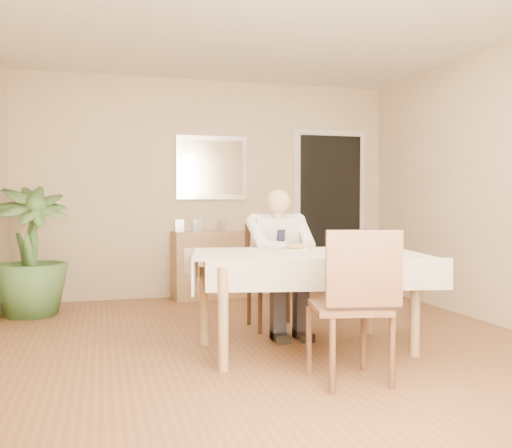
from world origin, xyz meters
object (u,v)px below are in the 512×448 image
object	(u,v)px
coffee_mug	(383,247)
potted_palm	(30,251)
chair_far	(272,268)
dining_table	(306,263)
sideboard	(215,265)
chair_near	(355,297)
seated_man	(282,254)

from	to	relation	value
coffee_mug	potted_palm	bearing A→B (deg)	141.79
chair_far	potted_palm	xyz separation A→B (m)	(-2.19, 1.09, 0.12)
coffee_mug	dining_table	bearing A→B (deg)	161.43
chair_far	potted_palm	world-z (taller)	potted_palm
coffee_mug	sideboard	world-z (taller)	coffee_mug
dining_table	chair_near	world-z (taller)	chair_near
seated_man	potted_palm	world-z (taller)	potted_palm
dining_table	chair_far	bearing A→B (deg)	100.90
dining_table	sideboard	bearing A→B (deg)	105.62
sideboard	potted_palm	bearing A→B (deg)	-169.52
seated_man	sideboard	distance (m)	1.97
sideboard	chair_far	bearing A→B (deg)	-88.04
chair_near	coffee_mug	xyz separation A→B (m)	(0.55, 0.69, 0.25)
seated_man	potted_palm	distance (m)	2.59
seated_man	potted_palm	bearing A→B (deg)	147.76
chair_far	coffee_mug	bearing A→B (deg)	-58.84
chair_near	seated_man	distance (m)	1.48
dining_table	potted_palm	bearing A→B (deg)	148.85
coffee_mug	sideboard	bearing A→B (deg)	105.71
chair_near	coffee_mug	size ratio (longest dim) A/B	8.32
chair_far	potted_palm	distance (m)	2.45
dining_table	sideboard	xyz separation A→B (m)	(-0.21, 2.53, -0.27)
chair_far	sideboard	distance (m)	1.67
chair_near	sideboard	size ratio (longest dim) A/B	0.98
dining_table	seated_man	bearing A→B (deg)	100.90
dining_table	chair_near	distance (m)	0.89
dining_table	coffee_mug	xyz separation A→B (m)	(0.56, -0.19, 0.13)
coffee_mug	sideboard	distance (m)	2.85
chair_near	potted_palm	xyz separation A→B (m)	(-2.19, 2.85, 0.10)
potted_palm	seated_man	bearing A→B (deg)	-32.24
dining_table	coffee_mug	size ratio (longest dim) A/B	16.34
chair_far	coffee_mug	xyz separation A→B (m)	(0.56, -1.07, 0.27)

